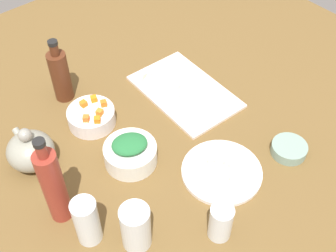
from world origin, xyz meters
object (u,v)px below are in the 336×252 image
Objects in this scene: drinking_glass_1 at (136,227)px; teapot at (30,150)px; bottle_1 at (60,75)px; drinking_glass_2 at (221,222)px; plate_tofu at (222,172)px; bowl_small_side at (289,149)px; bottle_0 at (53,186)px; cutting_board at (185,92)px; bowl_greens at (130,154)px; drinking_glass_0 at (87,221)px; bowl_carrots at (91,117)px.

teapot is at bearing 10.67° from drinking_glass_1.
drinking_glass_2 is at bearing -177.49° from bottle_1.
bowl_small_side is at bearing -110.14° from plate_tofu.
bottle_0 is (-19.81, 2.72, 7.16)cm from teapot.
cutting_board is 52.83cm from teapot.
teapot reaches higher than plate_tofu.
drinking_glass_2 is at bearing -175.10° from bowl_greens.
bowl_carrots is at bearing -34.42° from drinking_glass_0.
bottle_0 is 22.01cm from drinking_glass_1.
bottle_0 is at bearing 66.54° from plate_tofu.
bowl_small_side is 0.72× the size of drinking_glass_0.
bowl_small_side is 60.88cm from drinking_glass_0.
plate_tofu is 31.31cm from drinking_glass_1.
bowl_carrots is 0.96× the size of teapot.
drinking_glass_2 is (-50.20, -24.10, 0.04)cm from teapot.
bowl_carrots is 1.35× the size of drinking_glass_2.
teapot is (-2.24, 21.30, 2.74)cm from bowl_carrots.
bottle_1 is 1.55× the size of drinking_glass_0.
drinking_glass_1 reaches higher than cutting_board.
teapot is (6.20, 52.25, 4.82)cm from cutting_board.
plate_tofu is at bearing -47.39° from drinking_glass_2.
drinking_glass_0 reaches higher than bowl_carrots.
bowl_carrots is at bearing -179.34° from bottle_1.
bowl_small_side is 0.36× the size of bottle_0.
bowl_greens is 45.72cm from bowl_small_side.
bottle_1 is 2.07× the size of drinking_glass_2.
teapot reaches higher than drinking_glass_1.
teapot is (37.45, 37.96, 4.72)cm from plate_tofu.
bowl_greens is 1.40× the size of drinking_glass_2.
bowl_carrots is 1.41× the size of bowl_small_side.
bottle_0 is (24.99, 60.71, 10.91)cm from bowl_small_side.
cutting_board is 2.35× the size of bowl_greens.
bowl_carrots is 59.67cm from bowl_small_side.
bowl_carrots is at bearing 22.77° from plate_tofu.
bottle_0 reaches higher than bowl_carrots.
bowl_carrots is at bearing 0.02° from bowl_greens.
bottle_1 is (17.99, -21.11, 3.94)cm from teapot.
drinking_glass_2 is at bearing 99.06° from bowl_small_side.
drinking_glass_0 is (-32.24, 22.09, 4.57)cm from bowl_carrots.
drinking_glass_2 is at bearing 132.61° from plate_tofu.
bowl_small_side reaches higher than cutting_board.
teapot is at bearing 52.31° from bowl_small_side.
drinking_glass_2 reaches higher than bowl_small_side.
bottle_1 reaches higher than drinking_glass_0.
bottle_0 reaches higher than bottle_1.
drinking_glass_0 is (-10.19, -1.92, -5.33)cm from bottle_0.
drinking_glass_1 is 20.53cm from drinking_glass_2.
bowl_small_side is (-7.34, -20.03, 0.97)cm from plate_tofu.
cutting_board is at bearing -32.60° from drinking_glass_2.
drinking_glass_2 is at bearing -154.36° from teapot.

